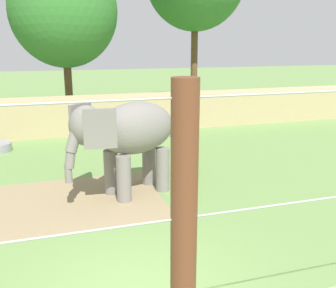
% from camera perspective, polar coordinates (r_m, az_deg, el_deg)
% --- Properties ---
extents(dirt_patch, '(5.48, 3.95, 0.01)m').
position_cam_1_polar(dirt_patch, '(11.41, -15.05, -8.34)').
color(dirt_patch, '#937F5B').
rests_on(dirt_patch, ground).
extents(embankment_wall, '(36.00, 1.80, 1.75)m').
position_cam_1_polar(embankment_wall, '(19.79, -13.73, 4.11)').
color(embankment_wall, tan).
rests_on(embankment_wall, ground).
extents(elephant, '(3.59, 2.22, 2.78)m').
position_cam_1_polar(elephant, '(11.16, -5.94, 1.54)').
color(elephant, gray).
rests_on(elephant, ground).
extents(enrichment_ball, '(0.82, 0.82, 0.82)m').
position_cam_1_polar(enrichment_ball, '(13.31, 2.59, -2.62)').
color(enrichment_ball, gray).
rests_on(enrichment_ball, ground).
extents(tree_left_of_centre, '(5.93, 5.93, 9.19)m').
position_cam_1_polar(tree_left_of_centre, '(23.39, -15.09, 18.37)').
color(tree_left_of_centre, brown).
rests_on(tree_left_of_centre, ground).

